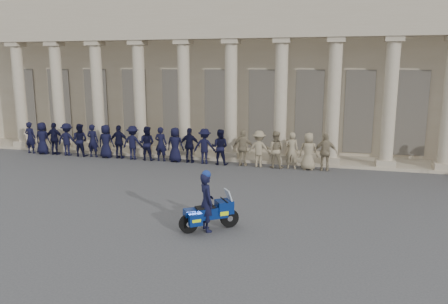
{
  "coord_description": "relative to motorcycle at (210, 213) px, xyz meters",
  "views": [
    {
      "loc": [
        4.28,
        -14.15,
        4.96
      ],
      "look_at": [
        -0.12,
        2.2,
        1.6
      ],
      "focal_mm": 35.0,
      "sensor_mm": 36.0,
      "label": 1
    }
  ],
  "objects": [
    {
      "name": "rider",
      "position": [
        -0.08,
        -0.06,
        0.41
      ],
      "size": [
        0.74,
        0.79,
        1.9
      ],
      "rotation": [
        0.0,
        0.0,
        2.21
      ],
      "color": "black",
      "rests_on": "ground"
    },
    {
      "name": "ground",
      "position": [
        -0.57,
        2.0,
        -0.53
      ],
      "size": [
        90.0,
        90.0,
        0.0
      ],
      "primitive_type": "plane",
      "color": "#3F3F41",
      "rests_on": "ground"
    },
    {
      "name": "officer_rank",
      "position": [
        -5.12,
        8.79,
        0.38
      ],
      "size": [
        17.38,
        0.69,
        1.82
      ],
      "color": "black",
      "rests_on": "ground"
    },
    {
      "name": "motorcycle",
      "position": [
        0.0,
        0.0,
        0.0
      ],
      "size": [
        1.62,
        1.36,
        1.23
      ],
      "rotation": [
        0.0,
        0.0,
        0.64
      ],
      "color": "black",
      "rests_on": "ground"
    },
    {
      "name": "building",
      "position": [
        -0.57,
        16.75,
        3.99
      ],
      "size": [
        40.0,
        12.5,
        9.0
      ],
      "color": "tan",
      "rests_on": "ground"
    }
  ]
}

